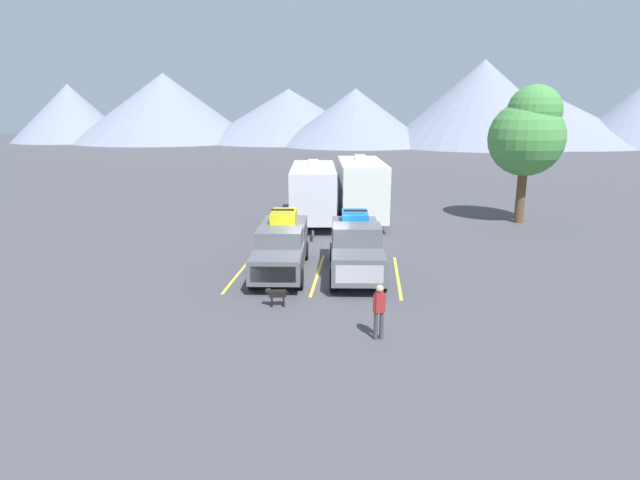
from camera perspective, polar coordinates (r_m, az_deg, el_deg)
The scene contains 12 objects.
ground_plane at distance 20.90m, azimuth -0.35°, elevation -4.10°, with size 240.00×240.00×0.00m, color #47474C.
pickup_truck_a at distance 21.39m, azimuth -4.33°, elevation -0.57°, with size 2.40×5.99×2.50m.
pickup_truck_b at distance 21.02m, azimuth 4.02°, elevation -0.67°, with size 2.46×5.82×2.53m.
lot_stripe_a at distance 21.78m, azimuth -8.91°, elevation -3.49°, with size 0.12×5.50×0.01m, color gold.
lot_stripe_b at distance 21.22m, azimuth -0.26°, elevation -3.80°, with size 0.12×5.50×0.01m, color gold.
lot_stripe_c at distance 21.16m, azimuth 8.65°, elevation -4.02°, with size 0.12×5.50×0.01m, color gold.
camper_trailer_a at distance 30.76m, azimuth -0.75°, elevation 5.58°, with size 3.33×9.07×3.65m.
camper_trailer_b at distance 31.06m, azimuth 4.60°, elevation 5.88°, with size 3.28×8.79×3.94m.
person_a at distance 15.15m, azimuth 6.62°, elevation -7.56°, with size 0.36×0.26×1.70m.
dog at distance 17.73m, azimuth -5.06°, elevation -5.99°, with size 0.84×0.32×0.68m.
tree_a at distance 32.51m, azimuth 22.22°, elevation 11.07°, with size 4.34×4.34×8.03m.
mountain_ridge at distance 106.82m, azimuth 4.32°, elevation 14.13°, with size 139.26×47.46×15.70m.
Camera 1 is at (2.03, -19.72, 6.60)m, focal length 28.67 mm.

